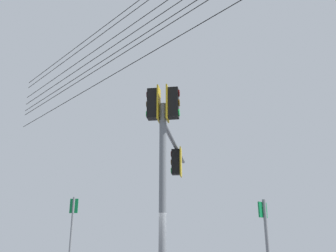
% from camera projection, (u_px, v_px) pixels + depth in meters
% --- Properties ---
extents(signal_mast_assembly, '(5.61, 0.97, 6.09)m').
position_uv_depth(signal_mast_assembly, '(168.00, 153.00, 10.68)').
color(signal_mast_assembly, slate).
rests_on(signal_mast_assembly, ground).
extents(route_sign_primary, '(0.10, 0.26, 3.11)m').
position_uv_depth(route_sign_primary, '(71.00, 240.00, 10.71)').
color(route_sign_primary, slate).
rests_on(route_sign_primary, ground).
extents(overhead_wire_span, '(11.60, 13.66, 3.11)m').
position_uv_depth(overhead_wire_span, '(146.00, 23.00, 11.72)').
color(overhead_wire_span, black).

